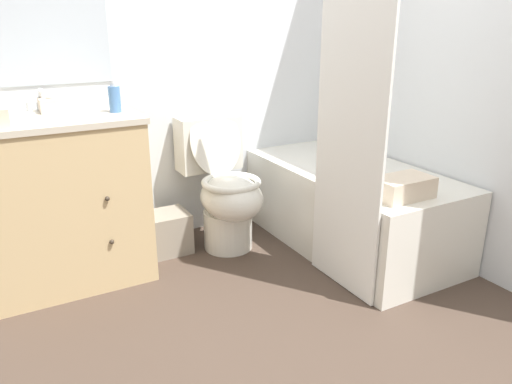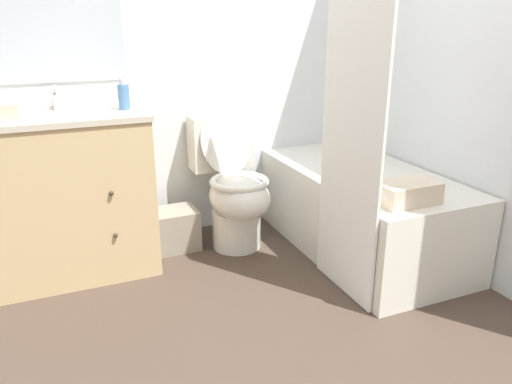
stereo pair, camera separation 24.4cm
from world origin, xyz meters
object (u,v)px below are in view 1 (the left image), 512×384
object	(u,v)px
toilet	(224,188)
soap_dispenser	(115,98)
vanity_cabinet	(58,199)
bathtub	(351,206)
bath_towel_folded	(403,187)
wastebasket	(166,233)
sink_faucet	(41,104)
tissue_box	(51,105)

from	to	relation	value
toilet	soap_dispenser	world-z (taller)	soap_dispenser
vanity_cabinet	bathtub	bearing A→B (deg)	-14.31
toilet	bath_towel_folded	world-z (taller)	toilet
vanity_cabinet	toilet	distance (m)	0.93
toilet	wastebasket	bearing A→B (deg)	166.62
sink_faucet	tissue_box	size ratio (longest dim) A/B	1.20
vanity_cabinet	tissue_box	size ratio (longest dim) A/B	7.48
vanity_cabinet	soap_dispenser	bearing A→B (deg)	-8.24
wastebasket	bath_towel_folded	xyz separation A→B (m)	(0.92, -0.97, 0.42)
soap_dispenser	tissue_box	bearing A→B (deg)	150.71
toilet	bathtub	bearing A→B (deg)	-28.01
soap_dispenser	bath_towel_folded	xyz separation A→B (m)	(1.17, -0.88, -0.41)
sink_faucet	soap_dispenser	xyz separation A→B (m)	(0.33, -0.24, 0.04)
toilet	wastebasket	xyz separation A→B (m)	(-0.35, 0.08, -0.25)
tissue_box	soap_dispenser	distance (m)	0.33
vanity_cabinet	bathtub	size ratio (longest dim) A/B	0.64
vanity_cabinet	bathtub	distance (m)	1.68
vanity_cabinet	bath_towel_folded	size ratio (longest dim) A/B	2.99
toilet	wastebasket	distance (m)	0.44
toilet	tissue_box	world-z (taller)	tissue_box
toilet	tissue_box	size ratio (longest dim) A/B	7.18
toilet	tissue_box	distance (m)	1.06
bathtub	tissue_box	world-z (taller)	tissue_box
bathtub	soap_dispenser	distance (m)	1.51
vanity_cabinet	sink_faucet	xyz separation A→B (m)	(-0.00, 0.20, 0.47)
bathtub	wastebasket	distance (m)	1.14
sink_faucet	wastebasket	distance (m)	1.00
bathtub	soap_dispenser	xyz separation A→B (m)	(-1.29, 0.36, 0.71)
toilet	bathtub	world-z (taller)	toilet
vanity_cabinet	sink_faucet	bearing A→B (deg)	90.00
soap_dispenser	bath_towel_folded	size ratio (longest dim) A/B	0.54
soap_dispenser	bathtub	bearing A→B (deg)	-15.80
wastebasket	sink_faucet	bearing A→B (deg)	164.57
wastebasket	bath_towel_folded	bearing A→B (deg)	-46.44
bathtub	bath_towel_folded	bearing A→B (deg)	-102.83
wastebasket	soap_dispenser	bearing A→B (deg)	-161.54
wastebasket	tissue_box	world-z (taller)	tissue_box
sink_faucet	wastebasket	bearing A→B (deg)	-15.43
vanity_cabinet	tissue_box	xyz separation A→B (m)	(0.04, 0.11, 0.47)
vanity_cabinet	soap_dispenser	world-z (taller)	soap_dispenser
wastebasket	tissue_box	xyz separation A→B (m)	(-0.54, 0.08, 0.80)
tissue_box	soap_dispenser	xyz separation A→B (m)	(0.28, -0.16, 0.03)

